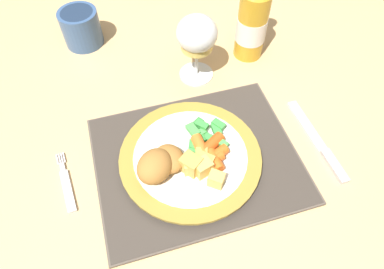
{
  "coord_description": "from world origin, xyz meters",
  "views": [
    {
      "loc": [
        -0.08,
        -0.49,
        1.27
      ],
      "look_at": [
        0.02,
        -0.15,
        0.78
      ],
      "focal_mm": 32.0,
      "sensor_mm": 36.0,
      "label": 1
    }
  ],
  "objects_px": {
    "table_knife": "(321,146)",
    "bottle": "(253,20)",
    "dinner_plate": "(190,158)",
    "drinking_cup": "(81,27)",
    "dining_table": "(165,117)",
    "wine_glass": "(197,37)",
    "fork": "(67,186)"
  },
  "relations": [
    {
      "from": "dinner_plate",
      "to": "wine_glass",
      "type": "xyz_separation_m",
      "value": [
        0.08,
        0.21,
        0.08
      ]
    },
    {
      "from": "fork",
      "to": "bottle",
      "type": "distance_m",
      "value": 0.49
    },
    {
      "from": "dinner_plate",
      "to": "bottle",
      "type": "relative_size",
      "value": 1.06
    },
    {
      "from": "fork",
      "to": "table_knife",
      "type": "xyz_separation_m",
      "value": [
        0.46,
        -0.05,
        0.0
      ]
    },
    {
      "from": "dinner_plate",
      "to": "table_knife",
      "type": "relative_size",
      "value": 1.27
    },
    {
      "from": "fork",
      "to": "table_knife",
      "type": "distance_m",
      "value": 0.46
    },
    {
      "from": "table_knife",
      "to": "fork",
      "type": "bearing_deg",
      "value": 173.63
    },
    {
      "from": "bottle",
      "to": "fork",
      "type": "bearing_deg",
      "value": -151.37
    },
    {
      "from": "wine_glass",
      "to": "drinking_cup",
      "type": "height_order",
      "value": "wine_glass"
    },
    {
      "from": "dining_table",
      "to": "table_knife",
      "type": "height_order",
      "value": "table_knife"
    },
    {
      "from": "dinner_plate",
      "to": "drinking_cup",
      "type": "relative_size",
      "value": 2.85
    },
    {
      "from": "wine_glass",
      "to": "drinking_cup",
      "type": "distance_m",
      "value": 0.29
    },
    {
      "from": "dining_table",
      "to": "bottle",
      "type": "bearing_deg",
      "value": 17.04
    },
    {
      "from": "dinner_plate",
      "to": "drinking_cup",
      "type": "height_order",
      "value": "drinking_cup"
    },
    {
      "from": "table_knife",
      "to": "wine_glass",
      "type": "bearing_deg",
      "value": 123.49
    },
    {
      "from": "table_knife",
      "to": "bottle",
      "type": "distance_m",
      "value": 0.3
    },
    {
      "from": "wine_glass",
      "to": "bottle",
      "type": "xyz_separation_m",
      "value": [
        0.13,
        0.03,
        -0.01
      ]
    },
    {
      "from": "fork",
      "to": "wine_glass",
      "type": "distance_m",
      "value": 0.37
    },
    {
      "from": "dining_table",
      "to": "wine_glass",
      "type": "relative_size",
      "value": 9.39
    },
    {
      "from": "table_knife",
      "to": "bottle",
      "type": "relative_size",
      "value": 0.83
    },
    {
      "from": "wine_glass",
      "to": "drinking_cup",
      "type": "bearing_deg",
      "value": 140.9
    },
    {
      "from": "bottle",
      "to": "drinking_cup",
      "type": "height_order",
      "value": "bottle"
    },
    {
      "from": "dining_table",
      "to": "dinner_plate",
      "type": "height_order",
      "value": "dinner_plate"
    },
    {
      "from": "dining_table",
      "to": "table_knife",
      "type": "bearing_deg",
      "value": -41.11
    },
    {
      "from": "dinner_plate",
      "to": "wine_glass",
      "type": "bearing_deg",
      "value": 70.32
    },
    {
      "from": "table_knife",
      "to": "dining_table",
      "type": "bearing_deg",
      "value": 138.89
    },
    {
      "from": "dinner_plate",
      "to": "table_knife",
      "type": "height_order",
      "value": "dinner_plate"
    },
    {
      "from": "dinner_plate",
      "to": "drinking_cup",
      "type": "distance_m",
      "value": 0.42
    },
    {
      "from": "table_knife",
      "to": "wine_glass",
      "type": "relative_size",
      "value": 1.35
    },
    {
      "from": "fork",
      "to": "bottle",
      "type": "height_order",
      "value": "bottle"
    },
    {
      "from": "dinner_plate",
      "to": "bottle",
      "type": "height_order",
      "value": "bottle"
    },
    {
      "from": "dining_table",
      "to": "fork",
      "type": "relative_size",
      "value": 11.11
    }
  ]
}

